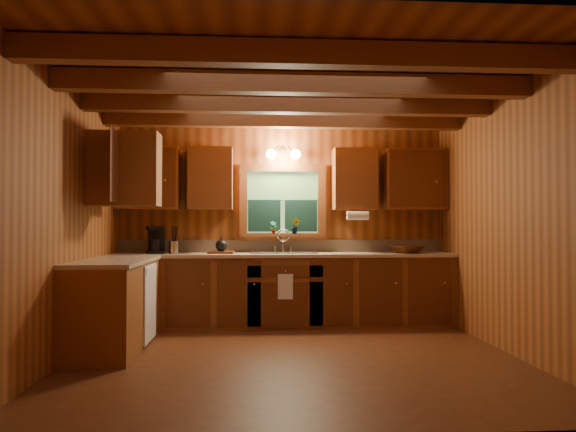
% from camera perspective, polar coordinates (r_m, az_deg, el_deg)
% --- Properties ---
extents(room, '(4.20, 4.20, 4.20)m').
position_cam_1_polar(room, '(5.03, 0.59, -0.40)').
color(room, '#502913').
rests_on(room, ground).
extents(ceiling_beams, '(4.20, 2.54, 0.18)m').
position_cam_1_polar(ceiling_beams, '(5.19, 0.59, 12.87)').
color(ceiling_beams, brown).
rests_on(ceiling_beams, room).
extents(base_cabinets, '(4.20, 2.22, 0.86)m').
position_cam_1_polar(base_cabinets, '(6.35, -4.78, -8.40)').
color(base_cabinets, brown).
rests_on(base_cabinets, ground).
extents(countertop, '(4.20, 2.24, 0.04)m').
position_cam_1_polar(countertop, '(6.32, -4.65, -4.34)').
color(countertop, tan).
rests_on(countertop, base_cabinets).
extents(backsplash, '(4.20, 0.02, 0.16)m').
position_cam_1_polar(backsplash, '(6.92, -0.59, -3.24)').
color(backsplash, tan).
rests_on(backsplash, room).
extents(dishwasher_panel, '(0.02, 0.60, 0.80)m').
position_cam_1_polar(dishwasher_panel, '(5.86, -14.61, -8.99)').
color(dishwasher_panel, white).
rests_on(dishwasher_panel, base_cabinets).
extents(upper_cabinets, '(4.19, 1.77, 0.78)m').
position_cam_1_polar(upper_cabinets, '(6.47, -5.37, 4.24)').
color(upper_cabinets, brown).
rests_on(upper_cabinets, room).
extents(window, '(1.12, 0.08, 1.00)m').
position_cam_1_polar(window, '(6.90, -0.58, 1.32)').
color(window, brown).
rests_on(window, room).
extents(window_sill, '(1.06, 0.14, 0.04)m').
position_cam_1_polar(window_sill, '(6.85, -0.56, -2.09)').
color(window_sill, brown).
rests_on(window_sill, room).
extents(wall_sconce, '(0.45, 0.21, 0.17)m').
position_cam_1_polar(wall_sconce, '(6.84, -0.52, 6.69)').
color(wall_sconce, black).
rests_on(wall_sconce, room).
extents(paper_towel_roll, '(0.27, 0.11, 0.11)m').
position_cam_1_polar(paper_towel_roll, '(6.68, 7.49, 0.04)').
color(paper_towel_roll, white).
rests_on(paper_towel_roll, upper_cabinets).
extents(dish_towel, '(0.18, 0.01, 0.30)m').
position_cam_1_polar(dish_towel, '(6.34, -0.28, -7.61)').
color(dish_towel, white).
rests_on(dish_towel, base_cabinets).
extents(sink, '(0.82, 0.48, 0.43)m').
position_cam_1_polar(sink, '(6.64, -0.45, -4.40)').
color(sink, silver).
rests_on(sink, countertop).
extents(coffee_maker, '(0.19, 0.24, 0.34)m').
position_cam_1_polar(coffee_maker, '(6.79, -14.04, -2.52)').
color(coffee_maker, black).
rests_on(coffee_maker, countertop).
extents(utensil_crock, '(0.12, 0.12, 0.34)m').
position_cam_1_polar(utensil_crock, '(6.75, -12.17, -3.23)').
color(utensil_crock, silver).
rests_on(utensil_crock, countertop).
extents(cutting_board, '(0.33, 0.25, 0.03)m').
position_cam_1_polar(cutting_board, '(6.60, -7.18, -3.90)').
color(cutting_board, '#552912').
rests_on(cutting_board, countertop).
extents(teakettle, '(0.14, 0.14, 0.18)m').
position_cam_1_polar(teakettle, '(6.60, -7.18, -3.15)').
color(teakettle, black).
rests_on(teakettle, cutting_board).
extents(wicker_basket, '(0.51, 0.51, 0.10)m').
position_cam_1_polar(wicker_basket, '(6.81, 12.65, -3.50)').
color(wicker_basket, '#48230C').
rests_on(wicker_basket, countertop).
extents(potted_plant_left, '(0.10, 0.08, 0.17)m').
position_cam_1_polar(potted_plant_left, '(6.81, -1.58, -1.22)').
color(potted_plant_left, '#552912').
rests_on(potted_plant_left, window_sill).
extents(potted_plant_right, '(0.13, 0.12, 0.20)m').
position_cam_1_polar(potted_plant_right, '(6.83, 0.78, -1.10)').
color(potted_plant_right, '#552912').
rests_on(potted_plant_right, window_sill).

